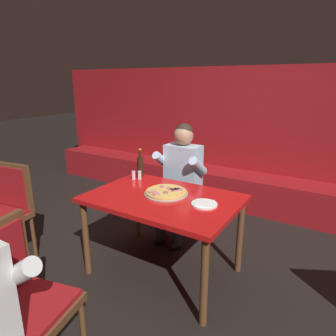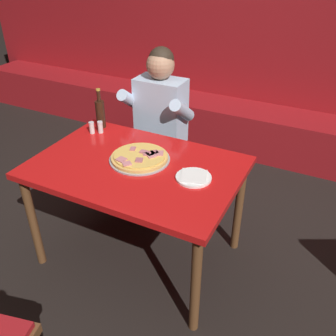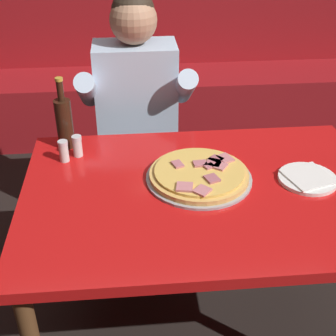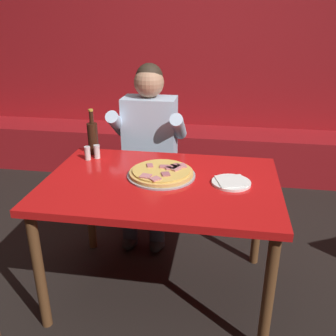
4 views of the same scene
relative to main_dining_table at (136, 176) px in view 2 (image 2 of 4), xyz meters
name	(u,v)px [view 2 (image 2 of 4)]	position (x,y,z in m)	size (l,w,h in m)	color
ground_plane	(140,253)	(0.00, 0.00, -0.66)	(24.00, 24.00, 0.00)	black
booth_wall_panel	(244,50)	(0.00, 2.18, 0.29)	(6.80, 0.16, 1.90)	maroon
booth_bench	(228,125)	(0.00, 1.86, -0.43)	(6.46, 0.48, 0.46)	maroon
main_dining_table	(136,176)	(0.00, 0.00, 0.00)	(1.28, 0.87, 0.75)	brown
pizza	(140,157)	(-0.01, 0.06, 0.10)	(0.38, 0.38, 0.05)	#9E9EA3
plate_white_paper	(194,177)	(0.38, 0.02, 0.09)	(0.21, 0.21, 0.02)	white
beer_bottle	(100,113)	(-0.51, 0.35, 0.19)	(0.07, 0.07, 0.29)	black
shaker_black_pepper	(92,128)	(-0.50, 0.24, 0.12)	(0.04, 0.04, 0.09)	silver
shaker_parmesan	(100,128)	(-0.46, 0.27, 0.12)	(0.04, 0.04, 0.09)	silver
diner_seated_blue_shirt	(156,124)	(-0.21, 0.65, 0.04)	(0.53, 0.53, 1.27)	black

